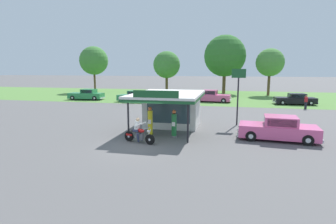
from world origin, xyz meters
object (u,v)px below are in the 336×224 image
featured_classic_sedan (278,129)px  parked_car_back_row_centre (135,97)px  bystander_chatting_near_pumps (187,104)px  gas_pump_nearside (150,122)px  motorcycle_with_rider (139,132)px  parked_car_back_row_left (87,95)px  gas_pump_offside (174,125)px  roadside_pole_sign (238,87)px  parked_car_back_row_far_left (295,99)px  parked_car_back_row_far_right (212,97)px  bystander_standing_back_lot (306,102)px

featured_classic_sedan → parked_car_back_row_centre: 23.07m
featured_classic_sedan → bystander_chatting_near_pumps: size_ratio=3.30×
gas_pump_nearside → featured_classic_sedan: bearing=5.5°
motorcycle_with_rider → gas_pump_nearside: bearing=84.6°
parked_car_back_row_left → parked_car_back_row_centre: bearing=-7.3°
bystander_chatting_near_pumps → motorcycle_with_rider: bearing=-94.8°
gas_pump_nearside → motorcycle_with_rider: 1.91m
parked_car_back_row_centre → gas_pump_offside: bearing=-62.6°
roadside_pole_sign → parked_car_back_row_far_left: bearing=62.6°
gas_pump_nearside → bystander_chatting_near_pumps: bearing=85.3°
motorcycle_with_rider → roadside_pole_sign: 9.39m
featured_classic_sedan → parked_car_back_row_centre: bearing=133.2°
parked_car_back_row_far_right → parked_car_back_row_left: parked_car_back_row_far_right is taller
motorcycle_with_rider → bystander_chatting_near_pumps: (1.04, 12.39, 0.15)m
parked_car_back_row_far_right → bystander_chatting_near_pumps: 9.80m
gas_pump_nearside → bystander_standing_back_lot: (13.74, 15.75, -0.09)m
parked_car_back_row_far_left → parked_car_back_row_centre: size_ratio=1.04×
featured_classic_sedan → parked_car_back_row_far_right: parked_car_back_row_far_right is taller
gas_pump_nearside → featured_classic_sedan: gas_pump_nearside is taller
gas_pump_nearside → parked_car_back_row_far_right: gas_pump_nearside is taller
motorcycle_with_rider → parked_car_back_row_centre: bearing=110.5°
parked_car_back_row_centre → roadside_pole_sign: roadside_pole_sign is taller
gas_pump_nearside → featured_classic_sedan: size_ratio=0.39×
motorcycle_with_rider → bystander_chatting_near_pumps: 12.43m
motorcycle_with_rider → parked_car_back_row_left: (-15.16, 20.53, 0.05)m
parked_car_back_row_far_left → bystander_chatting_near_pumps: (-12.59, -9.03, 0.16)m
parked_car_back_row_far_left → parked_car_back_row_left: 28.80m
bystander_chatting_near_pumps → roadside_pole_sign: roadside_pole_sign is taller
roadside_pole_sign → featured_classic_sedan: bearing=-59.0°
parked_car_back_row_far_right → parked_car_back_row_left: bearing=-175.4°
gas_pump_offside → parked_car_back_row_far_right: (1.20, 20.10, -0.11)m
parked_car_back_row_far_right → parked_car_back_row_far_left: parked_car_back_row_far_right is taller
featured_classic_sedan → bystander_standing_back_lot: 15.90m
parked_car_back_row_far_left → bystander_chatting_near_pumps: bearing=-144.3°
parked_car_back_row_far_right → bystander_standing_back_lot: bearing=-21.8°
parked_car_back_row_left → featured_classic_sedan: bearing=-37.0°
parked_car_back_row_far_left → bystander_chatting_near_pumps: size_ratio=3.37×
parked_car_back_row_left → bystander_chatting_near_pumps: (16.20, -8.14, 0.10)m
parked_car_back_row_far_right → gas_pump_nearside: bearing=-98.1°
gas_pump_offside → bystander_standing_back_lot: (12.09, 15.75, -0.01)m
bystander_standing_back_lot → roadside_pole_sign: size_ratio=0.35×
parked_car_back_row_far_left → roadside_pole_sign: roadside_pole_sign is taller
motorcycle_with_rider → bystander_chatting_near_pumps: size_ratio=1.39×
motorcycle_with_rider → parked_car_back_row_left: bearing=126.5°
gas_pump_offside → bystander_chatting_near_pumps: (-0.80, 10.50, -0.03)m
gas_pump_offside → roadside_pole_sign: bearing=49.2°
parked_car_back_row_left → motorcycle_with_rider: bearing=-53.5°
parked_car_back_row_left → parked_car_back_row_centre: (7.87, -1.01, -0.01)m
gas_pump_nearside → parked_car_back_row_far_right: (2.85, 20.10, -0.19)m
gas_pump_nearside → parked_car_back_row_far_right: 20.30m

